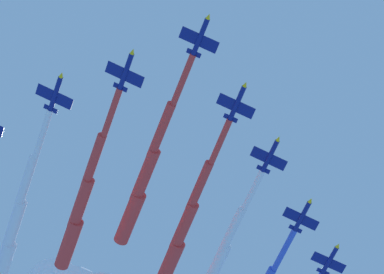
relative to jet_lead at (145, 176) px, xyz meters
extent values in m
cylinder|color=navy|center=(-25.34, 27.21, 0.06)|extent=(7.15, 7.47, 1.34)
cone|color=yellow|center=(-28.80, 30.89, 0.06)|extent=(1.82, 1.82, 1.28)
cylinder|color=black|center=(-22.08, 23.76, 0.06)|extent=(1.15, 1.13, 1.01)
ellipsoid|color=black|center=(-26.78, 28.57, 0.51)|extent=(1.96, 2.01, 0.85)
cube|color=navy|center=(-24.96, 26.83, 0.01)|extent=(7.79, 7.56, 2.28)
cube|color=yellow|center=(-27.68, 24.26, -0.91)|extent=(2.09, 2.16, 0.28)
cube|color=yellow|center=(-22.26, 29.37, 1.06)|extent=(2.09, 2.16, 0.28)
cube|color=navy|center=(-22.74, 24.46, 0.06)|extent=(3.02, 2.94, 0.91)
cube|color=yellow|center=(-22.92, 24.29, 0.98)|extent=(1.40, 1.43, 1.87)
cylinder|color=red|center=(-17.49, 18.89, 0.06)|extent=(11.33, 11.87, 1.71)
cylinder|color=red|center=(-8.52, 9.78, 0.13)|extent=(11.95, 12.46, 2.57)
cylinder|color=red|center=(-0.04, 0.21, 0.03)|extent=(12.57, 13.04, 3.42)
cylinder|color=red|center=(8.42, -9.39, -0.08)|extent=(13.19, 13.63, 4.28)
cylinder|color=navy|center=(-26.80, 10.54, -1.85)|extent=(7.10, 7.55, 1.37)
cone|color=yellow|center=(-30.22, 14.26, -1.85)|extent=(1.84, 1.84, 1.30)
cylinder|color=black|center=(-23.59, 7.05, -1.85)|extent=(1.16, 1.14, 1.03)
ellipsoid|color=black|center=(-28.24, 11.91, -1.40)|extent=(1.97, 2.02, 0.87)
cube|color=navy|center=(-26.43, 10.15, -1.89)|extent=(7.78, 7.46, 2.53)
cube|color=yellow|center=(-29.16, 7.64, -2.92)|extent=(2.07, 2.17, 0.30)
cube|color=yellow|center=(-23.73, 12.64, -0.73)|extent=(2.07, 2.17, 0.30)
cube|color=navy|center=(-24.25, 7.76, -1.85)|extent=(3.02, 2.90, 1.01)
cube|color=yellow|center=(-24.44, 7.58, -0.93)|extent=(1.43, 1.48, 1.86)
cylinder|color=red|center=(-19.27, 2.35, -1.85)|extent=(10.74, 11.47, 1.74)
cylinder|color=red|center=(-10.84, -6.40, -1.76)|extent=(11.38, 12.05, 2.61)
cylinder|color=red|center=(-2.91, -15.61, -1.88)|extent=(12.02, 12.64, 3.48)
cylinder|color=red|center=(5.01, -24.84, -2.00)|extent=(12.66, 13.23, 4.35)
cylinder|color=navy|center=(-8.60, 27.50, -3.16)|extent=(7.11, 7.55, 1.37)
cone|color=yellow|center=(-12.03, 31.21, -3.16)|extent=(1.84, 1.84, 1.30)
cylinder|color=black|center=(-5.38, 24.01, -3.16)|extent=(1.16, 1.14, 1.03)
ellipsoid|color=black|center=(-10.04, 28.87, -2.72)|extent=(1.97, 2.02, 0.87)
cube|color=navy|center=(-8.23, 27.12, -3.21)|extent=(7.77, 7.46, 2.56)
cube|color=yellow|center=(-10.95, 24.60, -4.25)|extent=(2.07, 2.16, 0.30)
cube|color=yellow|center=(-5.53, 29.60, -2.03)|extent=(2.07, 2.16, 0.30)
cube|color=navy|center=(-6.04, 24.72, -3.16)|extent=(3.02, 2.91, 1.02)
cube|color=yellow|center=(-6.24, 24.54, -2.25)|extent=(1.44, 1.48, 1.85)
cylinder|color=red|center=(-0.98, 19.24, -3.16)|extent=(10.93, 11.65, 1.74)
cylinder|color=red|center=(7.62, 10.33, -3.08)|extent=(11.58, 12.24, 2.62)
cylinder|color=red|center=(15.72, 0.96, -3.20)|extent=(12.22, 12.83, 3.49)
cylinder|color=red|center=(23.81, -8.43, -3.32)|extent=(12.86, 13.42, 4.36)
cylinder|color=navy|center=(-28.27, -6.13, -0.12)|extent=(7.15, 7.50, 1.37)
cone|color=yellow|center=(-31.72, -2.44, -0.12)|extent=(1.84, 1.84, 1.30)
cylinder|color=black|center=(-25.03, -9.60, -0.12)|extent=(1.16, 1.14, 1.03)
ellipsoid|color=black|center=(-29.72, -4.77, 0.33)|extent=(1.97, 2.02, 0.87)
cube|color=navy|center=(-27.89, -6.51, -0.16)|extent=(7.75, 7.50, 2.52)
cube|color=yellow|center=(-30.60, -9.05, -1.19)|extent=(2.08, 2.16, 0.29)
cube|color=yellow|center=(-25.21, -4.00, 1.00)|extent=(2.08, 2.16, 0.29)
cube|color=navy|center=(-25.69, -8.89, -0.12)|extent=(3.01, 2.92, 1.01)
cube|color=yellow|center=(-25.89, -9.07, 0.79)|extent=(1.44, 1.47, 1.86)
cylinder|color=white|center=(-20.83, -14.08, -0.12)|extent=(10.46, 11.00, 1.74)
cylinder|color=white|center=(-12.63, -22.42, -0.03)|extent=(11.09, 11.60, 2.61)
cylinder|color=white|center=(-4.93, -31.22, -0.15)|extent=(11.73, 12.19, 3.48)
cylinder|color=navy|center=(8.13, 27.79, -1.27)|extent=(7.19, 7.45, 1.35)
cone|color=yellow|center=(4.64, 31.45, -1.27)|extent=(1.83, 1.83, 1.28)
cylinder|color=black|center=(11.41, 24.35, -1.27)|extent=(1.15, 1.13, 1.01)
ellipsoid|color=black|center=(6.67, 29.14, -0.82)|extent=(1.97, 2.00, 0.86)
cube|color=navy|center=(8.51, 27.41, -1.32)|extent=(7.75, 7.57, 2.35)
cube|color=yellow|center=(5.81, 24.84, -2.27)|extent=(2.09, 2.15, 0.28)
cube|color=yellow|center=(11.19, 29.96, -0.24)|extent=(2.09, 2.15, 0.28)
cube|color=navy|center=(10.74, 25.06, -1.27)|extent=(3.01, 2.94, 0.94)
cube|color=yellow|center=(10.56, 24.88, -0.36)|extent=(1.41, 1.44, 1.86)
cylinder|color=white|center=(16.16, 19.37, -1.27)|extent=(11.70, 12.15, 1.72)
cylinder|color=white|center=(25.46, 10.03, -1.20)|extent=(12.32, 12.75, 2.58)
cylinder|color=white|center=(34.26, 0.22, -1.31)|extent=(12.95, 13.34, 3.44)
cylinder|color=white|center=(43.05, -9.61, -1.42)|extent=(13.57, 13.93, 4.30)
cylinder|color=navy|center=(-29.74, -22.80, -3.37)|extent=(7.10, 7.55, 1.37)
cone|color=yellow|center=(-33.16, -19.08, -3.37)|extent=(1.84, 1.84, 1.30)
cylinder|color=black|center=(-26.52, -26.29, -3.37)|extent=(1.16, 1.14, 1.03)
ellipsoid|color=black|center=(-31.18, -21.43, -2.92)|extent=(1.97, 2.02, 0.87)
cube|color=navy|center=(-29.36, -23.19, -3.41)|extent=(7.78, 7.46, 2.55)
cube|color=yellow|center=(-32.09, -25.70, -4.46)|extent=(2.07, 2.17, 0.30)
cube|color=yellow|center=(-26.66, -20.70, -2.24)|extent=(2.07, 2.17, 0.30)
cube|color=navy|center=(-27.18, -25.58, -3.37)|extent=(3.02, 2.90, 1.02)
cube|color=yellow|center=(-27.38, -25.77, -2.46)|extent=(1.44, 1.48, 1.85)
cylinder|color=blue|center=(-21.90, -31.31, -3.37)|extent=(11.44, 12.21, 1.74)
cube|color=yellow|center=(22.46, 25.17, -3.32)|extent=(2.07, 2.18, 0.27)
cylinder|color=navy|center=(-31.21, -39.47, -1.78)|extent=(7.08, 7.53, 1.35)
cone|color=yellow|center=(-34.63, -35.75, -1.78)|extent=(1.82, 1.82, 1.28)
ellipsoid|color=black|center=(-32.64, -38.09, -1.33)|extent=(1.96, 2.01, 0.85)
cube|color=navy|center=(-30.83, -39.86, -1.83)|extent=(7.83, 7.51, 2.29)
cube|color=yellow|center=(-33.58, -42.39, -2.75)|extent=(2.07, 2.17, 0.28)
cube|color=yellow|center=(-28.11, -37.35, -0.78)|extent=(2.07, 2.17, 0.28)
cube|color=navy|center=(-28.65, -42.25, -1.78)|extent=(3.04, 2.92, 0.92)
cube|color=yellow|center=(-28.83, -42.42, -0.87)|extent=(1.39, 1.44, 1.87)
camera|label=1|loc=(-52.47, 94.12, -152.65)|focal=75.90mm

